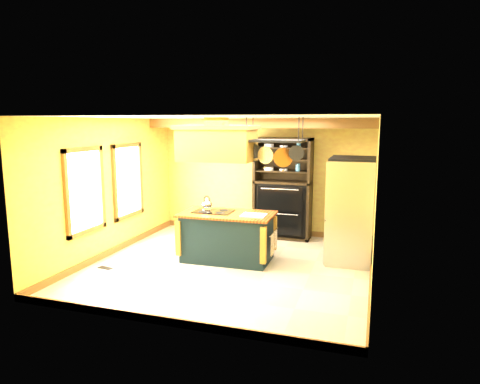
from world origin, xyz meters
The scene contains 15 objects.
floor centered at (0.00, 0.00, 0.00)m, with size 5.00×5.00×0.00m, color beige.
ceiling centered at (0.00, 0.00, 2.70)m, with size 5.00×5.00×0.00m, color white.
wall_back centered at (0.00, 2.50, 1.35)m, with size 5.00×0.02×2.70m, color #D8C64F.
wall_front centered at (0.00, -2.50, 1.35)m, with size 5.00×0.02×2.70m, color #D8C64F.
wall_left centered at (-2.50, 0.00, 1.35)m, with size 0.02×5.00×2.70m, color #D8C64F.
wall_right centered at (2.50, 0.00, 1.35)m, with size 0.02×5.00×2.70m, color #D8C64F.
ceiling_beam centered at (0.00, 1.70, 2.59)m, with size 5.00×0.15×0.20m, color brown.
window_near centered at (-2.47, -0.80, 1.40)m, with size 0.06×1.06×1.56m.
window_far centered at (-2.47, 0.60, 1.40)m, with size 0.06×1.06×1.56m.
kitchen_island centered at (-0.15, 0.28, 0.47)m, with size 1.78×1.01×1.11m.
range_hood centered at (-0.35, 0.28, 2.25)m, with size 1.46×0.82×0.80m.
pot_rack centered at (0.75, 0.29, 2.20)m, with size 1.09×0.51×0.89m.
refrigerator centered at (2.06, 0.94, 0.94)m, with size 0.84×0.99×1.94m.
hutch centered at (0.50, 2.25, 0.88)m, with size 1.28×0.58×2.27m.
floor_register centered at (-2.10, -0.83, 0.01)m, with size 0.28×0.12×0.01m, color black.
Camera 1 is at (2.48, -7.16, 2.62)m, focal length 32.00 mm.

